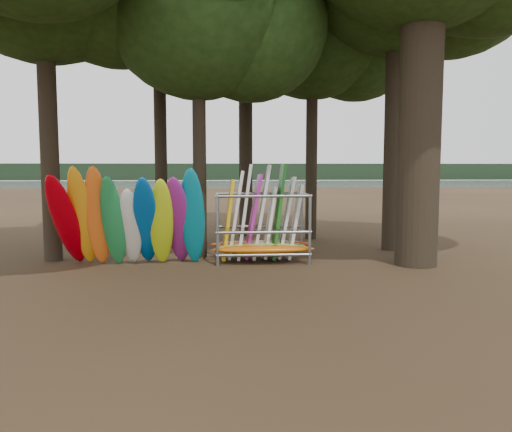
{
  "coord_description": "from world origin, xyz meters",
  "views": [
    {
      "loc": [
        -0.64,
        -12.7,
        2.75
      ],
      "look_at": [
        0.33,
        1.5,
        1.4
      ],
      "focal_mm": 35.0,
      "sensor_mm": 36.0,
      "label": 1
    }
  ],
  "objects": [
    {
      "name": "lake",
      "position": [
        0.0,
        60.0,
        0.0
      ],
      "size": [
        160.0,
        160.0,
        0.0
      ],
      "primitive_type": "plane",
      "color": "gray",
      "rests_on": "ground"
    },
    {
      "name": "oak_5",
      "position": [
        -1.33,
        2.82,
        7.74
      ],
      "size": [
        6.71,
        6.71,
        10.67
      ],
      "color": "black",
      "rests_on": "ground"
    },
    {
      "name": "ground",
      "position": [
        0.0,
        0.0,
        0.0
      ],
      "size": [
        120.0,
        120.0,
        0.0
      ],
      "primitive_type": "plane",
      "color": "#47331E",
      "rests_on": "ground"
    },
    {
      "name": "far_shore",
      "position": [
        0.0,
        110.0,
        2.0
      ],
      "size": [
        160.0,
        4.0,
        4.0
      ],
      "primitive_type": "cube",
      "color": "black",
      "rests_on": "ground"
    },
    {
      "name": "storage_rack",
      "position": [
        0.54,
        2.05,
        0.97
      ],
      "size": [
        3.13,
        1.54,
        2.91
      ],
      "color": "gray",
      "rests_on": "ground"
    },
    {
      "name": "kayak_row",
      "position": [
        -3.28,
        1.42,
        1.3
      ],
      "size": [
        4.36,
        2.13,
        2.98
      ],
      "color": "#BC000C",
      "rests_on": "ground"
    },
    {
      "name": "oak_3",
      "position": [
        2.86,
        6.68,
        8.67
      ],
      "size": [
        7.53,
        7.53,
        11.97
      ],
      "color": "black",
      "rests_on": "ground"
    }
  ]
}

